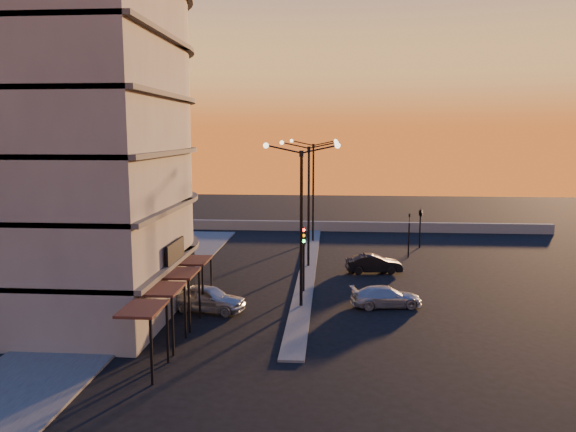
# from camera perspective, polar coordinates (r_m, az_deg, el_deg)

# --- Properties ---
(ground) EXTENTS (120.00, 120.00, 0.00)m
(ground) POSITION_cam_1_polar(r_m,az_deg,el_deg) (33.05, 1.33, -9.26)
(ground) COLOR black
(ground) RESTS_ON ground
(sidewalk_west) EXTENTS (5.00, 40.00, 0.12)m
(sidewalk_west) POSITION_cam_1_polar(r_m,az_deg,el_deg) (38.80, -14.12, -6.75)
(sidewalk_west) COLOR #494946
(sidewalk_west) RESTS_ON ground
(median) EXTENTS (1.20, 36.00, 0.12)m
(median) POSITION_cam_1_polar(r_m,az_deg,el_deg) (42.67, 2.08, -5.12)
(median) COLOR #494946
(median) RESTS_ON ground
(parapet) EXTENTS (44.00, 0.50, 1.00)m
(parapet) POSITION_cam_1_polar(r_m,az_deg,el_deg) (58.24, 4.71, -1.05)
(parapet) COLOR slate
(parapet) RESTS_ON ground
(building) EXTENTS (14.35, 17.08, 25.00)m
(building) POSITION_cam_1_polar(r_m,az_deg,el_deg) (35.23, -22.42, 10.84)
(building) COLOR slate
(building) RESTS_ON ground
(streetlamp_near) EXTENTS (4.32, 0.32, 9.51)m
(streetlamp_near) POSITION_cam_1_polar(r_m,az_deg,el_deg) (31.81, 1.37, 0.39)
(streetlamp_near) COLOR black
(streetlamp_near) RESTS_ON ground
(streetlamp_mid) EXTENTS (4.32, 0.32, 9.51)m
(streetlamp_mid) POSITION_cam_1_polar(r_m,az_deg,el_deg) (41.72, 2.12, 2.29)
(streetlamp_mid) COLOR black
(streetlamp_mid) RESTS_ON ground
(streetlamp_far) EXTENTS (4.32, 0.32, 9.51)m
(streetlamp_far) POSITION_cam_1_polar(r_m,az_deg,el_deg) (51.67, 2.58, 3.46)
(streetlamp_far) COLOR black
(streetlamp_far) RESTS_ON ground
(traffic_light_main) EXTENTS (0.28, 0.44, 4.25)m
(traffic_light_main) POSITION_cam_1_polar(r_m,az_deg,el_deg) (35.10, 1.61, -3.34)
(traffic_light_main) COLOR black
(traffic_light_main) RESTS_ON ground
(signal_east_a) EXTENTS (0.13, 0.16, 3.60)m
(signal_east_a) POSITION_cam_1_polar(r_m,az_deg,el_deg) (46.59, 12.18, -1.80)
(signal_east_a) COLOR black
(signal_east_a) RESTS_ON ground
(signal_east_b) EXTENTS (0.42, 1.99, 3.60)m
(signal_east_b) POSITION_cam_1_polar(r_m,az_deg,el_deg) (50.54, 13.31, 0.29)
(signal_east_b) COLOR black
(signal_east_b) RESTS_ON ground
(car_hatchback) EXTENTS (4.62, 2.63, 1.48)m
(car_hatchback) POSITION_cam_1_polar(r_m,az_deg,el_deg) (32.55, -8.17, -8.26)
(car_hatchback) COLOR #A8ACB0
(car_hatchback) RESTS_ON ground
(car_sedan) EXTENTS (4.17, 1.89, 1.33)m
(car_sedan) POSITION_cam_1_polar(r_m,az_deg,el_deg) (41.29, 8.70, -4.81)
(car_sedan) COLOR black
(car_sedan) RESTS_ON ground
(car_wagon) EXTENTS (4.33, 2.31, 1.19)m
(car_wagon) POSITION_cam_1_polar(r_m,az_deg,el_deg) (33.51, 9.93, -8.07)
(car_wagon) COLOR #A4A6AB
(car_wagon) RESTS_ON ground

